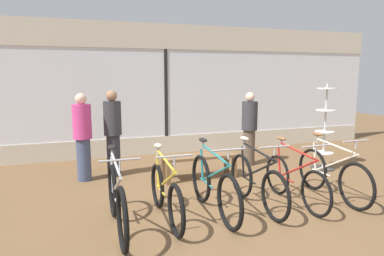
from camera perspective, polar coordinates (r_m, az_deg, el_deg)
name	(u,v)px	position (r m, az deg, el deg)	size (l,w,h in m)	color
ground_plane	(223,202)	(5.54, 5.24, -12.14)	(24.00, 24.00, 0.00)	brown
shop_back_wall	(166,89)	(8.56, -4.40, 6.55)	(12.00, 0.08, 3.20)	beige
bicycle_far_left	(117,201)	(4.52, -12.44, -11.74)	(0.46, 1.81, 1.06)	black
bicycle_left	(166,194)	(4.77, -4.43, -10.92)	(0.46, 1.68, 1.02)	black
bicycle_center_left	(214,187)	(4.96, 3.61, -9.74)	(0.46, 1.80, 1.05)	black
bicycle_center_right	(256,182)	(5.26, 10.68, -8.89)	(0.46, 1.72, 1.04)	black
bicycle_right	(294,180)	(5.55, 16.71, -8.32)	(0.46, 1.65, 1.01)	black
bicycle_far_right	(332,175)	(5.98, 22.29, -7.20)	(0.46, 1.70, 1.04)	black
accessory_rack	(324,135)	(7.69, 21.20, -1.04)	(0.48, 0.48, 1.80)	#333333
display_bench	(199,159)	(6.58, 1.19, -5.23)	(1.40, 0.44, 0.46)	brown
customer_near_rack	(249,127)	(7.60, 9.54, 0.12)	(0.47, 0.47, 1.61)	brown
customer_by_window	(83,135)	(6.68, -17.76, -1.17)	(0.36, 0.36, 1.65)	#424C6B
customer_mid_floor	(113,132)	(6.82, -13.05, -0.58)	(0.48, 0.48, 1.69)	#2D2D38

